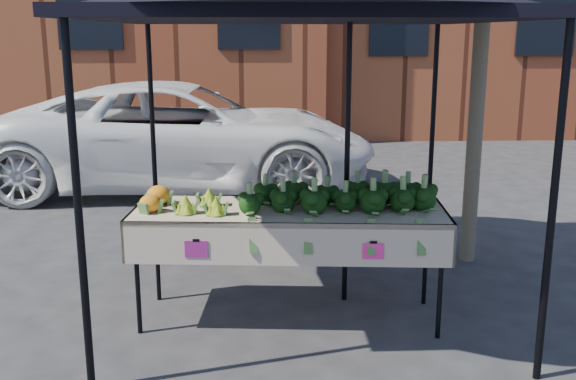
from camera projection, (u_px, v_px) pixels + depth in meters
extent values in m
plane|color=#27272A|center=(302.00, 310.00, 5.41)|extent=(90.00, 90.00, 0.00)
cube|color=#C6AF93|center=(289.00, 264.00, 5.17)|extent=(2.46, 0.99, 0.90)
cube|color=#F22D8C|center=(200.00, 252.00, 4.69)|extent=(0.17, 0.01, 0.12)
cube|color=#FD3092|center=(377.00, 249.00, 4.75)|extent=(0.17, 0.01, 0.12)
ellipsoid|color=black|center=(340.00, 192.00, 5.08)|extent=(1.58, 0.55, 0.24)
ellipsoid|color=#93A725|center=(202.00, 198.00, 5.00)|extent=(0.42, 0.46, 0.19)
ellipsoid|color=orange|center=(154.00, 198.00, 5.07)|extent=(0.22, 0.42, 0.17)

